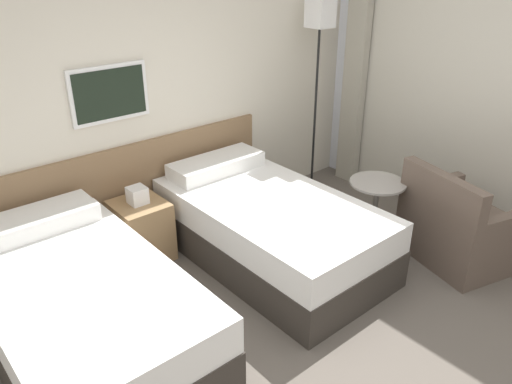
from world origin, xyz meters
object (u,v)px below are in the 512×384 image
Objects in this scene: bed_near_door at (82,309)px; bed_near_window at (269,228)px; side_table at (376,200)px; armchair at (459,230)px; nightstand at (141,229)px; floor_lamp at (319,33)px.

bed_near_window is at bearing 0.00° from bed_near_door.
side_table is 0.60× the size of armchair.
side_table is 0.71m from armchair.
armchair is (1.20, -1.02, -0.02)m from bed_near_window.
floor_lamp is (2.03, -0.02, 1.38)m from nightstand.
nightstand is at bearing 40.98° from bed_near_door.
bed_near_door is 2.99m from armchair.
nightstand is at bearing 139.02° from bed_near_window.
side_table is at bearing -9.38° from bed_near_door.
bed_near_door is 2.97× the size of nightstand.
floor_lamp reaches higher than side_table.
armchair reaches higher than bed_near_window.
nightstand is 2.01m from side_table.
nightstand is 1.10× the size of side_table.
nightstand is 0.33× the size of floor_lamp.
bed_near_window is at bearing 64.79° from armchair.
side_table is at bearing 43.57° from armchair.
floor_lamp is at bearing 13.47° from bed_near_door.
bed_near_door is 1.07m from nightstand.
bed_near_window reaches higher than side_table.
bed_near_door is 0.98× the size of floor_lamp.
side_table is (0.87, -0.41, 0.13)m from bed_near_window.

